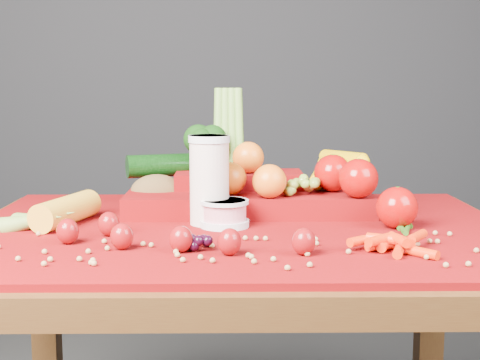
{
  "coord_description": "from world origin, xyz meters",
  "views": [
    {
      "loc": [
        -0.02,
        -1.27,
        1.04
      ],
      "look_at": [
        0.0,
        0.02,
        0.85
      ],
      "focal_mm": 50.0,
      "sensor_mm": 36.0,
      "label": 1
    }
  ],
  "objects_px": {
    "yogurt_bowl": "(225,212)",
    "produce_mound": "(261,184)",
    "milk_glass": "(209,177)",
    "table": "(240,279)"
  },
  "relations": [
    {
      "from": "yogurt_bowl",
      "to": "produce_mound",
      "type": "xyz_separation_m",
      "value": [
        0.08,
        0.16,
        0.03
      ]
    },
    {
      "from": "milk_glass",
      "to": "yogurt_bowl",
      "type": "height_order",
      "value": "milk_glass"
    },
    {
      "from": "table",
      "to": "milk_glass",
      "type": "distance_m",
      "value": 0.21
    },
    {
      "from": "yogurt_bowl",
      "to": "produce_mound",
      "type": "relative_size",
      "value": 0.16
    },
    {
      "from": "yogurt_bowl",
      "to": "produce_mound",
      "type": "distance_m",
      "value": 0.18
    },
    {
      "from": "table",
      "to": "yogurt_bowl",
      "type": "distance_m",
      "value": 0.14
    },
    {
      "from": "milk_glass",
      "to": "produce_mound",
      "type": "relative_size",
      "value": 0.29
    },
    {
      "from": "milk_glass",
      "to": "yogurt_bowl",
      "type": "relative_size",
      "value": 1.83
    },
    {
      "from": "table",
      "to": "produce_mound",
      "type": "bearing_deg",
      "value": 72.89
    },
    {
      "from": "produce_mound",
      "to": "milk_glass",
      "type": "bearing_deg",
      "value": -129.42
    }
  ]
}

